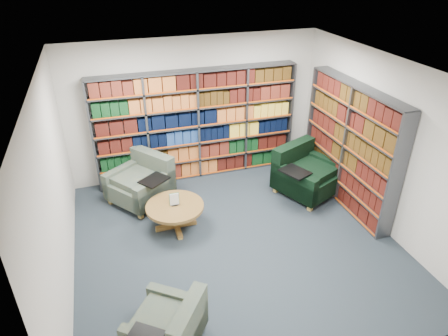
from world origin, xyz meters
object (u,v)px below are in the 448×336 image
object	(u,v)px
chair_teal_left	(144,183)
chair_green_right	(304,174)
coffee_table	(175,210)
chair_teal_front	(171,328)

from	to	relation	value
chair_teal_left	chair_green_right	bearing A→B (deg)	-12.58
chair_teal_left	coffee_table	size ratio (longest dim) A/B	1.40
chair_teal_front	chair_teal_left	bearing A→B (deg)	87.76
chair_teal_left	chair_teal_front	size ratio (longest dim) A/B	1.24
chair_green_right	coffee_table	xyz separation A→B (m)	(-2.60, -0.40, -0.01)
chair_teal_left	chair_green_right	xyz separation A→B (m)	(2.98, -0.66, 0.02)
chair_teal_left	coffee_table	xyz separation A→B (m)	(0.38, -1.07, 0.01)
coffee_table	chair_teal_left	bearing A→B (deg)	109.65
chair_teal_left	chair_teal_front	world-z (taller)	chair_teal_left
chair_green_right	coffee_table	world-z (taller)	chair_green_right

